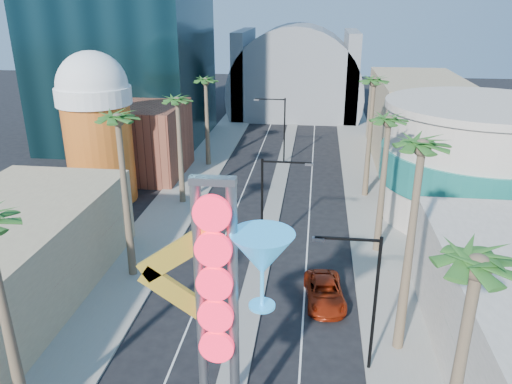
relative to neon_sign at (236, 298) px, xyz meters
The scene contains 21 objects.
sidewalk_west 34.43m from the neon_sign, 107.85° to the left, with size 5.00×100.00×0.15m, color gray.
sidewalk_east 33.97m from the neon_sign, 74.84° to the left, with size 5.00×100.00×0.15m, color gray.
median 35.79m from the neon_sign, 91.33° to the left, with size 1.60×84.00×0.15m, color gray.
brick_filler_west 39.01m from the neon_sign, 115.64° to the left, with size 10.00×10.00×8.00m, color brown.
filler_east 47.58m from the neon_sign, 71.37° to the left, with size 10.00×20.00×10.00m, color tan.
beer_mug 32.39m from the neon_sign, 123.38° to the left, with size 7.00×7.00×14.50m.
turquoise_building 32.10m from the neon_sign, 57.56° to the left, with size 16.60×16.60×10.60m.
canopy 69.11m from the neon_sign, 90.68° to the left, with size 22.00×16.00×22.00m.
neon_sign is the anchor object (origin of this frame).
streetlight_0 17.21m from the neon_sign, 90.90° to the left, with size 3.79×0.25×8.00m.
streetlight_1 41.13m from the neon_sign, 91.90° to the left, with size 3.79×0.25×8.00m.
streetlight_2 8.15m from the neon_sign, 40.46° to the left, with size 3.45×0.25×8.00m.
palm_1 16.70m from the neon_sign, 126.98° to the left, with size 2.40×2.40×12.70m.
palm_2 28.85m from the neon_sign, 109.95° to the left, with size 2.40×2.40×11.20m.
palm_3 40.31m from the neon_sign, 104.11° to the left, with size 2.40×2.40×11.20m.
palm_4 9.23m from the neon_sign, 19.89° to the right, with size 2.40×2.40×12.20m.
palm_5 11.50m from the neon_sign, 40.70° to the left, with size 2.40×2.40×13.20m.
palm_6 20.89m from the neon_sign, 66.74° to the left, with size 2.40×2.40×11.70m.
palm_7 32.29m from the neon_sign, 75.23° to the left, with size 2.40×2.40×12.70m.
red_pickup 13.67m from the neon_sign, 70.41° to the left, with size 2.43×5.27×1.46m, color #98240B.
pedestrian_b 20.96m from the neon_sign, 58.80° to the left, with size 0.75×0.59×1.55m, color gray.
Camera 1 is at (3.81, -14.40, 18.82)m, focal length 35.00 mm.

